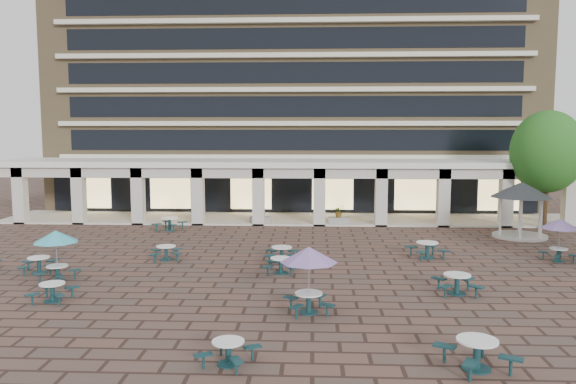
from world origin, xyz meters
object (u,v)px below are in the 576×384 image
at_px(picnic_table_1, 52,290).
at_px(planter_left, 260,218).
at_px(gazebo, 521,196).
at_px(planter_right, 339,216).
at_px(picnic_table_2, 228,350).

xyz_separation_m(picnic_table_1, planter_left, (6.30, 18.37, 0.00)).
distance_m(picnic_table_1, gazebo, 26.85).
distance_m(planter_left, planter_right, 5.52).
xyz_separation_m(picnic_table_1, gazebo, (22.74, 14.12, 2.12)).
xyz_separation_m(gazebo, planter_left, (-16.44, 4.25, -2.12)).
height_order(picnic_table_2, planter_right, planter_right).
height_order(gazebo, planter_right, gazebo).
height_order(picnic_table_1, planter_right, planter_right).
bearing_deg(picnic_table_1, planter_right, 59.76).
relative_size(planter_left, planter_right, 1.00).
bearing_deg(planter_left, planter_right, 0.00).
bearing_deg(picnic_table_2, gazebo, 71.47).
bearing_deg(picnic_table_1, gazebo, 34.36).
height_order(picnic_table_2, planter_left, planter_left).
xyz_separation_m(picnic_table_1, planter_right, (11.82, 18.37, 0.15)).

